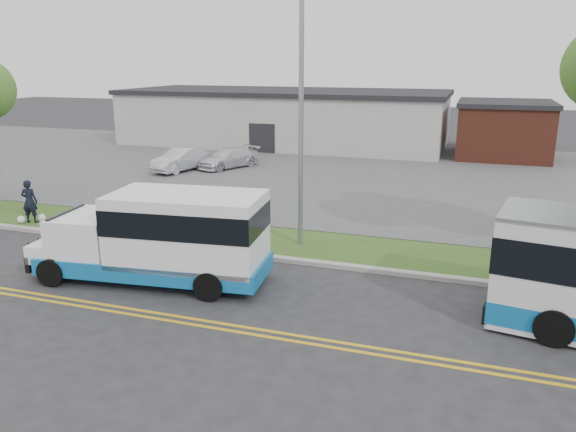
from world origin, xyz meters
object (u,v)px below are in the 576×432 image
(shuttle_bus, at_px, (166,235))
(pedestrian, at_px, (29,201))
(parked_car_b, at_px, (228,158))
(streetlight_near, at_px, (300,102))
(parked_car_a, at_px, (181,160))

(shuttle_bus, relative_size, pedestrian, 4.20)
(pedestrian, height_order, parked_car_b, pedestrian)
(streetlight_near, relative_size, shuttle_bus, 1.26)
(streetlight_near, xyz_separation_m, parked_car_a, (-11.12, 11.21, -4.45))
(pedestrian, bearing_deg, parked_car_a, -106.11)
(pedestrian, distance_m, parked_car_a, 12.04)
(parked_car_a, bearing_deg, shuttle_bus, -48.21)
(parked_car_a, height_order, parked_car_b, parked_car_a)
(shuttle_bus, bearing_deg, pedestrian, 150.67)
(pedestrian, bearing_deg, shuttle_bus, 142.54)
(pedestrian, height_order, parked_car_a, pedestrian)
(parked_car_b, bearing_deg, streetlight_near, -30.94)
(pedestrian, xyz_separation_m, parked_car_b, (2.58, 13.92, -0.29))
(shuttle_bus, distance_m, parked_car_b, 18.55)
(shuttle_bus, relative_size, parked_car_b, 1.79)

